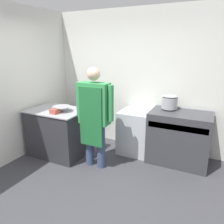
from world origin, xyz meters
TOP-DOWN VIEW (x-y plane):
  - ground_plane at (0.00, 0.00)m, footprint 14.00×14.00m
  - wall_back at (0.00, 2.00)m, footprint 8.00×0.05m
  - wall_left at (-1.65, 1.00)m, footprint 0.05×8.00m
  - prep_counter at (-1.05, 0.92)m, footprint 1.05×0.75m
  - stove at (1.06, 1.61)m, footprint 1.03×0.64m
  - fridge_unit at (0.24, 1.65)m, footprint 0.58×0.61m
  - person_cook at (-0.19, 0.83)m, footprint 0.68×0.24m
  - mixing_bowl at (-0.89, 0.89)m, footprint 0.32×0.32m
  - plastic_tub at (-0.92, 0.72)m, footprint 0.13×0.13m
  - stock_pot at (0.83, 1.72)m, footprint 0.28×0.28m

SIDE VIEW (x-z plane):
  - ground_plane at x=0.00m, z-range 0.00..0.00m
  - fridge_unit at x=0.24m, z-range 0.00..0.83m
  - prep_counter at x=-1.05m, z-range 0.00..0.88m
  - stove at x=1.06m, z-range -0.01..0.93m
  - plastic_tub at x=-0.92m, z-range 0.88..0.96m
  - mixing_bowl at x=-0.89m, z-range 0.88..0.97m
  - person_cook at x=-0.19m, z-range 0.12..1.81m
  - stock_pot at x=0.83m, z-range 0.94..1.18m
  - wall_back at x=0.00m, z-range 0.00..2.70m
  - wall_left at x=-1.65m, z-range 0.00..2.70m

